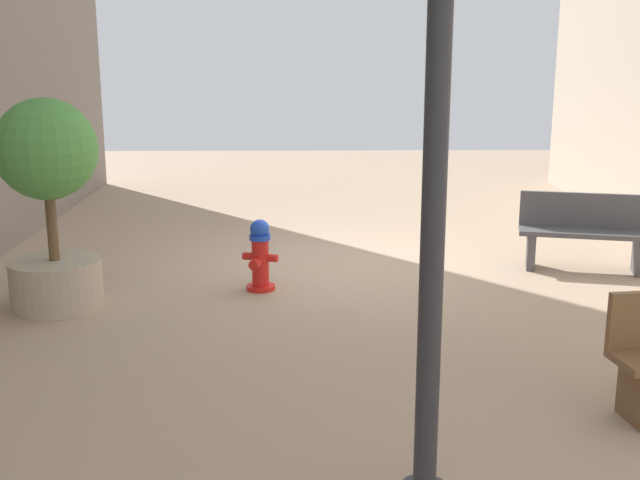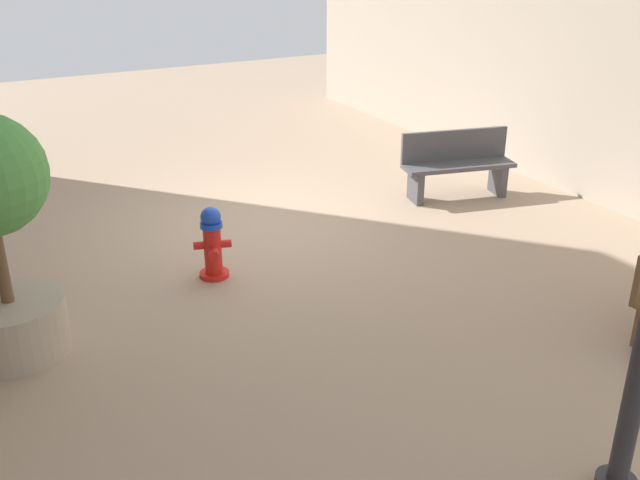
{
  "view_description": "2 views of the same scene",
  "coord_description": "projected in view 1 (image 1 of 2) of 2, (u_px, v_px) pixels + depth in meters",
  "views": [
    {
      "loc": [
        0.48,
        9.97,
        2.7
      ],
      "look_at": [
        0.34,
        2.7,
        0.96
      ],
      "focal_mm": 44.81,
      "sensor_mm": 36.0,
      "label": 1
    },
    {
      "loc": [
        3.38,
        8.01,
        3.58
      ],
      "look_at": [
        0.39,
        2.5,
        0.83
      ],
      "focal_mm": 40.16,
      "sensor_mm": 36.0,
      "label": 2
    }
  ],
  "objects": [
    {
      "name": "street_lamp",
      "position": [
        439.0,
        62.0,
        4.26
      ],
      "size": [
        0.36,
        0.36,
        4.28
      ],
      "color": "#2D2D33",
      "rests_on": "ground_plane"
    },
    {
      "name": "planter_tree",
      "position": [
        49.0,
        190.0,
        8.29
      ],
      "size": [
        1.05,
        1.05,
        2.22
      ],
      "color": "tan",
      "rests_on": "ground_plane"
    },
    {
      "name": "bench_near",
      "position": [
        585.0,
        231.0,
        9.93
      ],
      "size": [
        1.66,
        0.8,
        0.95
      ],
      "color": "#4C4C51",
      "rests_on": "ground_plane"
    },
    {
      "name": "ground_plane",
      "position": [
        343.0,
        263.0,
        10.33
      ],
      "size": [
        23.4,
        23.4,
        0.0
      ],
      "primitive_type": "plane",
      "color": "tan"
    },
    {
      "name": "fire_hydrant",
      "position": [
        260.0,
        255.0,
        9.1
      ],
      "size": [
        0.42,
        0.4,
        0.82
      ],
      "color": "red",
      "rests_on": "ground_plane"
    }
  ]
}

